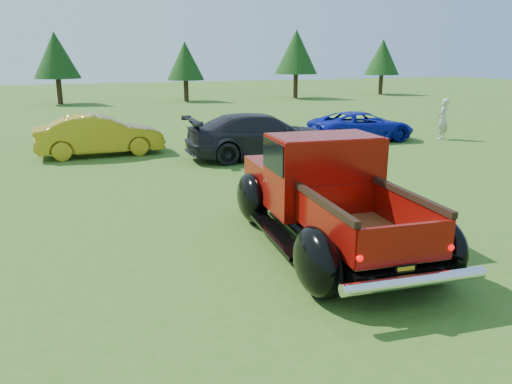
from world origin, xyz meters
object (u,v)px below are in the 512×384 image
Objects in this scene: tree_far_east at (382,57)px; show_car_grey at (262,136)px; spectator at (443,119)px; tree_mid_right at (185,61)px; pickup_truck at (322,191)px; show_car_yellow at (100,135)px; tree_mid_left at (56,55)px; show_car_blue at (362,126)px; tree_east at (296,52)px.

tree_far_east is 0.94× the size of show_car_grey.
spectator is (8.35, 0.80, 0.09)m from show_car_grey.
tree_mid_right is at bearing -105.32° from spectator.
spectator is (5.31, -21.69, -2.14)m from tree_mid_right.
tree_mid_right is at bearing 86.36° from pickup_truck.
show_car_yellow is 0.83× the size of show_car_grey.
spectator is (14.31, -22.69, -2.55)m from tree_mid_left.
show_car_yellow is at bearing -36.09° from spectator.
spectator is (13.36, -1.64, 0.13)m from show_car_yellow.
tree_mid_left is 0.91× the size of pickup_truck.
show_car_grey reaches higher than show_car_blue.
tree_far_east reaches higher than spectator.
tree_mid_right is 2.66× the size of spectator.
show_car_yellow is at bearing -141.74° from tree_far_east.
show_car_blue is at bearing 58.94° from pickup_truck.
show_car_grey is (1.98, 7.68, -0.19)m from pickup_truck.
tree_mid_right reaches higher than pickup_truck.
tree_mid_left is 1.18× the size of show_car_blue.
tree_far_east is 1.13× the size of show_car_blue.
tree_east is 3.26× the size of spectator.
spectator is at bearing -97.63° from show_car_yellow.
tree_far_east is (18.00, 0.50, 0.27)m from tree_mid_right.
tree_mid_right reaches higher than show_car_blue.
show_car_yellow is 10.11m from show_car_blue.
show_car_blue is at bearing -108.96° from tree_east.
tree_east is (18.00, -1.50, 0.27)m from tree_mid_left.
show_car_yellow is (-8.05, -20.04, -2.27)m from tree_mid_right.
show_car_blue is (-15.96, -21.26, -2.66)m from tree_far_east.
tree_far_east is at bearing 58.91° from pickup_truck.
tree_far_east is at bearing -52.36° from show_car_yellow.
tree_mid_right is at bearing -5.24° from show_car_grey.
spectator reaches higher than show_car_grey.
show_car_yellow is (-3.04, 10.13, -0.23)m from pickup_truck.
tree_mid_left is 1.14× the size of tree_mid_right.
show_car_yellow is at bearing -111.88° from tree_mid_right.
spectator reaches higher than show_car_blue.
pickup_truck is (-23.01, -30.67, -2.31)m from tree_far_east.
show_car_grey is 3.08× the size of spectator.
show_car_blue is at bearing -68.80° from show_car_grey.
tree_mid_left is at bearing 175.24° from tree_east.
pickup_truck is 1.29× the size of show_car_blue.
tree_far_east is 38.41m from pickup_truck.
pickup_truck reaches higher than show_car_blue.
tree_mid_left is 3.02× the size of spectator.
tree_mid_right is at bearing -178.41° from tree_far_east.
pickup_truck is at bearing 146.97° from show_car_blue.
tree_far_east is at bearing -1.06° from tree_mid_left.
tree_mid_left reaches higher than show_car_grey.
tree_east reaches higher than spectator.
show_car_grey reaches higher than show_car_yellow.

